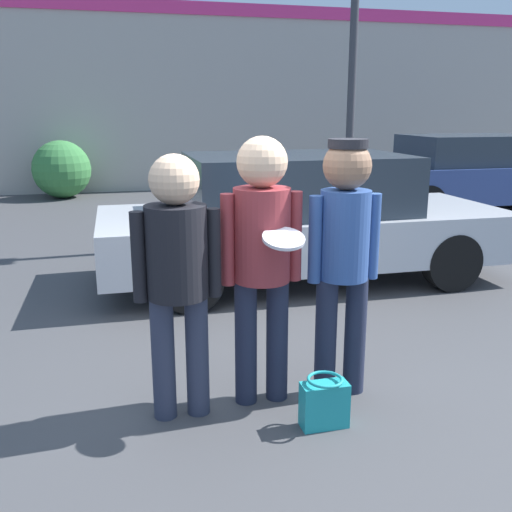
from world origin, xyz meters
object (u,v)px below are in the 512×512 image
Objects in this scene: person_left at (177,264)px; person_middle_with_frisbee at (262,246)px; person_right at (344,245)px; parked_car_near at (301,218)px; shrub at (62,169)px; handbag at (324,403)px; parked_car_far at (471,174)px.

person_left is 0.95× the size of person_middle_with_frisbee.
person_right is at bearing 1.84° from person_left.
parked_car_near is (1.75, 2.83, -0.30)m from person_left.
shrub is 3.89× the size of handbag.
parked_car_near is at bearing -143.33° from parked_car_far.
person_left is 1.13m from person_right.
parked_car_far is (5.70, 6.12, -0.33)m from person_middle_with_frisbee.
person_middle_with_frisbee is (0.56, 0.07, 0.07)m from person_left.
parked_car_near is 14.03× the size of handbag.
person_left reaches higher than handbag.
person_middle_with_frisbee reaches higher than parked_car_far.
person_left is 0.57m from person_middle_with_frisbee.
person_middle_with_frisbee is 0.56m from person_right.
person_left reaches higher than parked_car_near.
person_right is 2.88m from parked_car_near.
parked_car_near is 5.62m from parked_car_far.
handbag is at bearing -77.45° from shrub.
person_left is at bearing -178.16° from person_right.
handbag is (-0.89, -3.19, -0.57)m from parked_car_near.
person_right reaches higher than parked_car_far.
person_right reaches higher than shrub.
shrub is 10.92m from handbag.
parked_car_far is at bearing 50.51° from handbag.
handbag is (0.86, -0.37, -0.87)m from person_left.
parked_car_near is at bearing 77.35° from person_right.
parked_car_far is 13.54× the size of handbag.
person_middle_with_frisbee is 10.43m from shrub.
handbag is at bearing -23.11° from person_left.
person_left is 3.34m from parked_car_near.
person_right is 10.59m from shrub.
person_middle_with_frisbee is 1.39× the size of shrub.
person_right reaches higher than parked_car_near.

